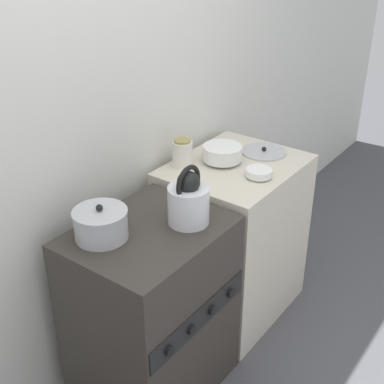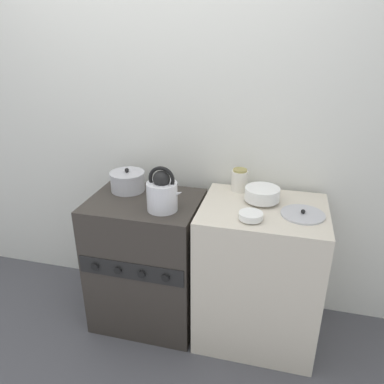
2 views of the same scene
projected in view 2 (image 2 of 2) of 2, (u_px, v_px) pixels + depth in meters
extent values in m
plane|color=#4C4C51|center=(136.00, 342.00, 2.35)|extent=(12.00, 12.00, 0.00)
cube|color=silver|center=(162.00, 122.00, 2.42)|extent=(7.00, 0.06, 2.50)
cube|color=#332D28|center=(147.00, 261.00, 2.41)|extent=(0.66, 0.52, 0.87)
cube|color=black|center=(130.00, 271.00, 2.13)|extent=(0.64, 0.01, 0.11)
cylinder|color=black|center=(95.00, 267.00, 2.17)|extent=(0.04, 0.02, 0.04)
cylinder|color=black|center=(118.00, 270.00, 2.14)|extent=(0.04, 0.02, 0.04)
cylinder|color=black|center=(142.00, 274.00, 2.11)|extent=(0.04, 0.02, 0.04)
cylinder|color=black|center=(166.00, 278.00, 2.07)|extent=(0.04, 0.02, 0.04)
cube|color=beige|center=(259.00, 274.00, 2.27)|extent=(0.70, 0.57, 0.89)
cylinder|color=silver|center=(162.00, 196.00, 2.08)|extent=(0.17, 0.17, 0.16)
sphere|color=black|center=(162.00, 179.00, 2.04)|extent=(0.10, 0.10, 0.10)
torus|color=black|center=(162.00, 179.00, 2.04)|extent=(0.15, 0.02, 0.15)
cone|color=silver|center=(176.00, 194.00, 2.06)|extent=(0.09, 0.04, 0.07)
cylinder|color=#B2B2B7|center=(128.00, 182.00, 2.35)|extent=(0.21, 0.21, 0.11)
cylinder|color=#B2B2B7|center=(127.00, 173.00, 2.32)|extent=(0.22, 0.22, 0.01)
sphere|color=black|center=(127.00, 170.00, 2.31)|extent=(0.03, 0.03, 0.03)
cylinder|color=white|center=(262.00, 201.00, 2.15)|extent=(0.09, 0.09, 0.02)
cylinder|color=white|center=(262.00, 194.00, 2.13)|extent=(0.20, 0.20, 0.07)
cylinder|color=white|center=(251.00, 219.00, 1.95)|extent=(0.06, 0.06, 0.01)
cylinder|color=white|center=(251.00, 216.00, 1.94)|extent=(0.13, 0.13, 0.03)
cylinder|color=silver|center=(239.00, 181.00, 2.28)|extent=(0.10, 0.10, 0.13)
cylinder|color=#998C4C|center=(240.00, 170.00, 2.26)|extent=(0.08, 0.08, 0.01)
cylinder|color=#B2B2B7|center=(303.00, 214.00, 2.00)|extent=(0.23, 0.23, 0.01)
sphere|color=black|center=(303.00, 211.00, 1.99)|extent=(0.02, 0.02, 0.02)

